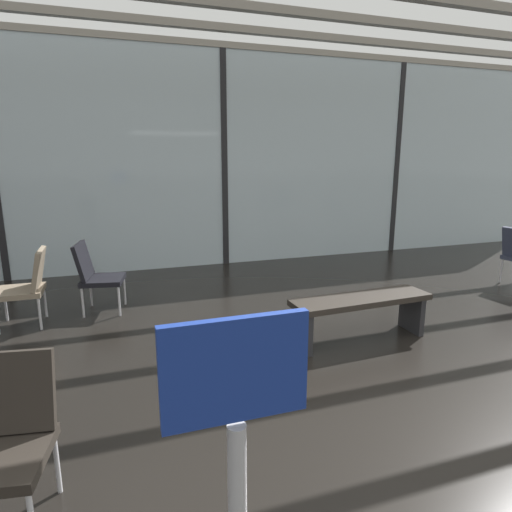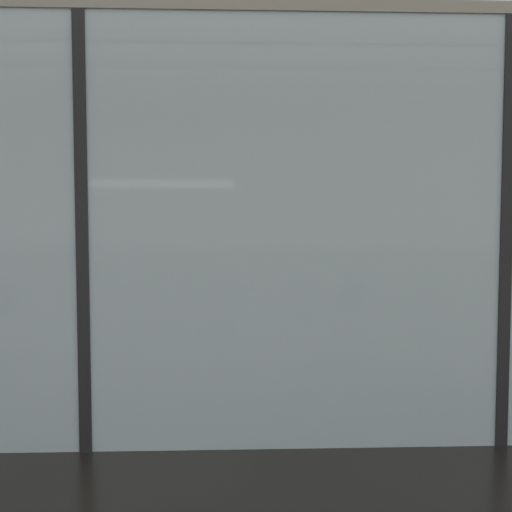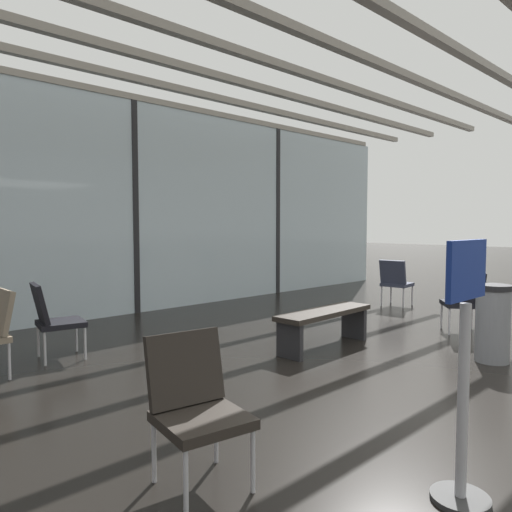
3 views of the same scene
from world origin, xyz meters
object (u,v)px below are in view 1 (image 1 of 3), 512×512
parked_airplane (160,159)px  lounge_chair_0 (1,433)px  lounge_chair_4 (28,283)px  waiting_bench (361,307)px  lounge_chair_1 (95,273)px

parked_airplane → lounge_chair_0: (-1.95, -9.46, -1.33)m
parked_airplane → lounge_chair_4: (-2.28, -6.49, -1.33)m
waiting_bench → lounge_chair_0: bearing=22.4°
parked_airplane → lounge_chair_0: 9.75m
parked_airplane → waiting_bench: bearing=-82.6°
waiting_bench → lounge_chair_4: bearing=-27.8°
lounge_chair_1 → lounge_chair_4: 0.74m
parked_airplane → waiting_bench: (1.05, -8.06, -1.46)m
parked_airplane → lounge_chair_4: bearing=-109.3°
lounge_chair_1 → lounge_chair_4: (-0.71, -0.22, 0.00)m
lounge_chair_1 → waiting_bench: lounge_chair_1 is taller
lounge_chair_0 → parked_airplane: bearing=87.6°
lounge_chair_0 → lounge_chair_4: 2.98m
parked_airplane → lounge_chair_0: size_ratio=16.49×
lounge_chair_1 → waiting_bench: bearing=-113.7°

